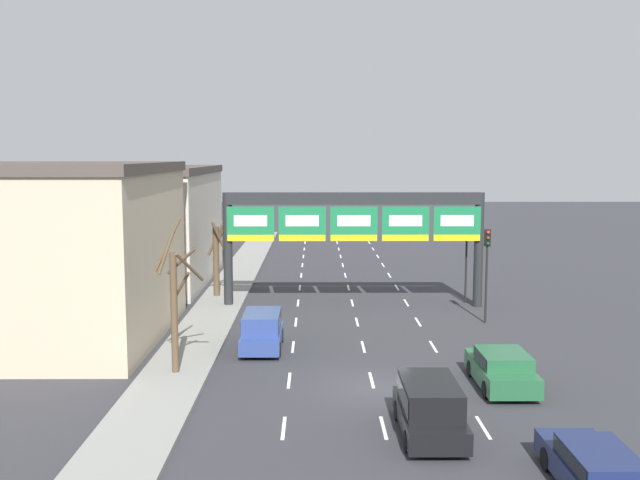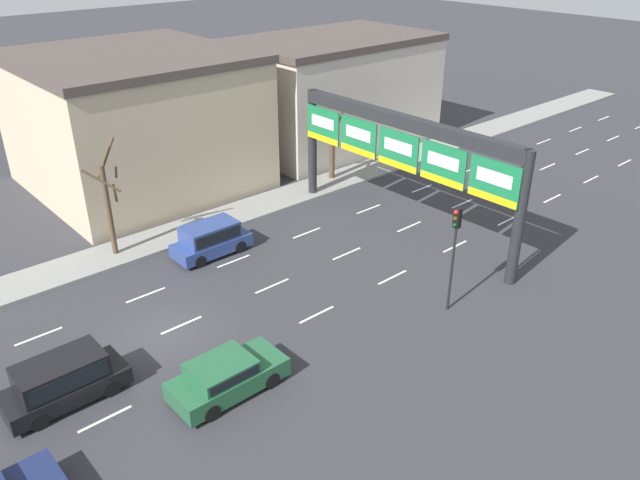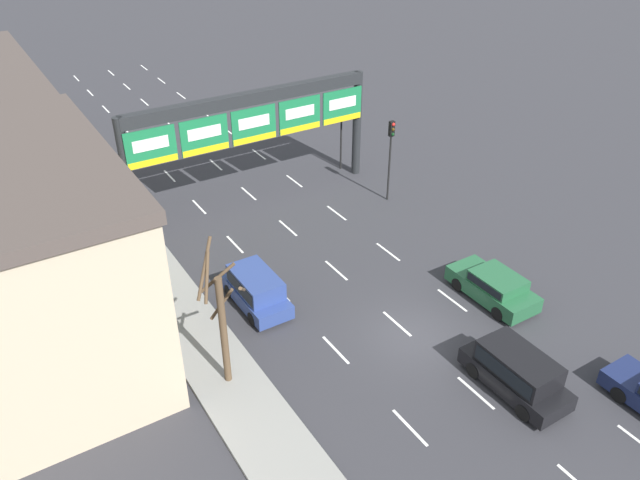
# 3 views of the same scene
# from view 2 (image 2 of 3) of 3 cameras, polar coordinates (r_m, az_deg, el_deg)

# --- Properties ---
(ground_plane) EXTENTS (220.00, 220.00, 0.00)m
(ground_plane) POSITION_cam_2_polar(r_m,az_deg,el_deg) (27.88, -14.34, -8.34)
(ground_plane) COLOR #333338
(sidewalk_left) EXTENTS (2.80, 110.00, 0.15)m
(sidewalk_left) POSITION_cam_2_polar(r_m,az_deg,el_deg) (34.27, -20.72, -2.08)
(sidewalk_left) COLOR gray
(sidewalk_left) RESTS_ON ground_plane
(lane_dashes) EXTENTS (6.72, 67.00, 0.01)m
(lane_dashes) POSITION_cam_2_polar(r_m,az_deg,el_deg) (34.82, 5.44, 0.04)
(lane_dashes) COLOR white
(lane_dashes) RESTS_ON ground_plane
(sign_gantry) EXTENTS (15.34, 0.70, 6.78)m
(sign_gantry) POSITION_cam_2_polar(r_m,az_deg,el_deg) (33.80, 7.51, 8.62)
(sign_gantry) COLOR #232628
(sign_gantry) RESTS_ON ground_plane
(building_near) EXTENTS (13.82, 13.20, 8.60)m
(building_near) POSITION_cam_2_polar(r_m,az_deg,el_deg) (42.83, -16.55, 10.47)
(building_near) COLOR #C6B293
(building_near) RESTS_ON ground_plane
(building_far) EXTENTS (9.70, 15.26, 8.18)m
(building_far) POSITION_cam_2_polar(r_m,az_deg,el_deg) (49.63, 1.18, 13.49)
(building_far) COLOR beige
(building_far) RESTS_ON ground_plane
(suv_black) EXTENTS (1.92, 4.39, 1.78)m
(suv_black) POSITION_cam_2_polar(r_m,az_deg,el_deg) (25.00, -22.46, -11.63)
(suv_black) COLOR black
(suv_black) RESTS_ON ground_plane
(suv_blue) EXTENTS (1.83, 4.12, 1.75)m
(suv_blue) POSITION_cam_2_polar(r_m,az_deg,el_deg) (33.23, -9.96, 0.20)
(suv_blue) COLOR navy
(suv_blue) RESTS_ON ground_plane
(car_green) EXTENTS (1.99, 4.41, 1.46)m
(car_green) POSITION_cam_2_polar(r_m,az_deg,el_deg) (23.90, -8.59, -12.14)
(car_green) COLOR #235B38
(car_green) RESTS_ON ground_plane
(traffic_light_near_gantry) EXTENTS (0.30, 0.35, 4.78)m
(traffic_light_near_gantry) POSITION_cam_2_polar(r_m,az_deg,el_deg) (31.54, 18.00, 2.62)
(traffic_light_near_gantry) COLOR black
(traffic_light_near_gantry) RESTS_ON ground_plane
(traffic_light_mid_block) EXTENTS (0.30, 0.35, 5.04)m
(traffic_light_mid_block) POSITION_cam_2_polar(r_m,az_deg,el_deg) (27.45, 12.21, 0.07)
(traffic_light_mid_block) COLOR black
(traffic_light_mid_block) RESTS_ON ground_plane
(tree_bare_closest) EXTENTS (1.43, 1.44, 4.73)m
(tree_bare_closest) POSITION_cam_2_polar(r_m,az_deg,el_deg) (42.06, 1.15, 8.90)
(tree_bare_closest) COLOR brown
(tree_bare_closest) RESTS_ON sidewalk_left
(tree_bare_second) EXTENTS (2.04, 2.09, 6.25)m
(tree_bare_second) POSITION_cam_2_polar(r_m,az_deg,el_deg) (33.45, -18.78, 3.52)
(tree_bare_second) COLOR brown
(tree_bare_second) RESTS_ON sidewalk_left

